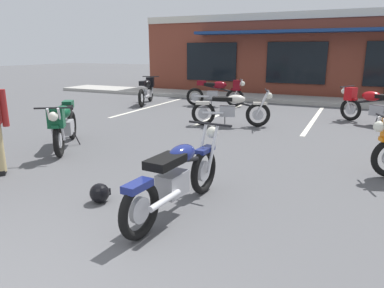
% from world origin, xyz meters
% --- Properties ---
extents(ground_plane, '(80.00, 80.00, 0.00)m').
position_xyz_m(ground_plane, '(0.00, 4.20, 0.00)').
color(ground_plane, '#515154').
extents(sidewalk_kerb, '(22.00, 1.80, 0.14)m').
position_xyz_m(sidewalk_kerb, '(0.00, 13.09, 0.07)').
color(sidewalk_kerb, '#A8A59E').
rests_on(sidewalk_kerb, ground_plane).
extents(brick_storefront_building, '(14.29, 5.98, 3.49)m').
position_xyz_m(brick_storefront_building, '(0.00, 16.79, 1.75)').
color(brick_storefront_building, brown).
rests_on(brick_storefront_building, ground_plane).
extents(painted_stall_lines, '(8.50, 4.80, 0.01)m').
position_xyz_m(painted_stall_lines, '(-0.00, 9.49, 0.00)').
color(painted_stall_lines, silver).
rests_on(painted_stall_lines, ground_plane).
extents(motorcycle_foreground_classic, '(0.66, 2.11, 0.98)m').
position_xyz_m(motorcycle_foreground_classic, '(0.58, 2.30, 0.46)').
color(motorcycle_foreground_classic, black).
rests_on(motorcycle_foreground_classic, ground_plane).
extents(motorcycle_red_sportbike, '(2.05, 0.97, 0.98)m').
position_xyz_m(motorcycle_red_sportbike, '(-0.51, 7.52, 0.46)').
color(motorcycle_red_sportbike, black).
rests_on(motorcycle_red_sportbike, ground_plane).
extents(motorcycle_silver_naked, '(1.41, 1.84, 0.98)m').
position_xyz_m(motorcycle_silver_naked, '(-2.84, 3.96, 0.53)').
color(motorcycle_silver_naked, black).
rests_on(motorcycle_silver_naked, ground_plane).
extents(motorcycle_blue_standard, '(2.07, 0.90, 0.98)m').
position_xyz_m(motorcycle_blue_standard, '(-2.07, 10.63, 0.53)').
color(motorcycle_blue_standard, black).
rests_on(motorcycle_blue_standard, ground_plane).
extents(motorcycle_green_cafe_racer, '(1.01, 2.03, 0.98)m').
position_xyz_m(motorcycle_green_cafe_racer, '(-4.73, 10.09, 0.53)').
color(motorcycle_green_cafe_racer, black).
rests_on(motorcycle_green_cafe_racer, ground_plane).
extents(motorcycle_orange_scrambler, '(1.88, 1.33, 0.98)m').
position_xyz_m(motorcycle_orange_scrambler, '(2.86, 9.37, 0.53)').
color(motorcycle_orange_scrambler, black).
rests_on(motorcycle_orange_scrambler, ground_plane).
extents(helmet_on_pavement, '(0.26, 0.26, 0.26)m').
position_xyz_m(helmet_on_pavement, '(-0.48, 2.12, 0.13)').
color(helmet_on_pavement, black).
rests_on(helmet_on_pavement, ground_plane).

